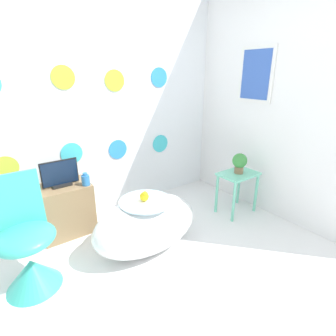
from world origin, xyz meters
TOP-DOWN VIEW (x-y plane):
  - ground_plane at (0.00, 0.00)m, footprint 12.00×12.00m
  - wall_back_dotted at (0.00, 1.86)m, footprint 4.22×0.05m
  - wall_right at (1.63, 0.92)m, footprint 0.06×2.84m
  - bathtub at (0.07, 0.90)m, footprint 1.02×0.58m
  - rubber_duck at (0.05, 0.88)m, footprint 0.08×0.09m
  - chair at (-0.89, 1.03)m, footprint 0.43×0.43m
  - tv_cabinet at (-0.45, 1.63)m, footprint 0.51×0.37m
  - tv at (-0.45, 1.63)m, footprint 0.35×0.12m
  - vase at (-0.25, 1.50)m, footprint 0.08×0.08m
  - side_table at (1.30, 0.88)m, footprint 0.44×0.31m
  - potted_plant_left at (1.30, 0.88)m, footprint 0.16×0.16m

SIDE VIEW (x-z plane):
  - ground_plane at x=0.00m, z-range 0.00..0.00m
  - bathtub at x=0.07m, z-range 0.00..0.52m
  - tv_cabinet at x=-0.45m, z-range 0.00..0.53m
  - chair at x=-0.89m, z-range -0.16..0.73m
  - side_table at x=1.30m, z-range 0.14..0.64m
  - rubber_duck at x=0.05m, z-range 0.52..0.62m
  - vase at x=-0.25m, z-range 0.52..0.65m
  - potted_plant_left at x=1.30m, z-range 0.51..0.74m
  - tv at x=-0.45m, z-range 0.51..0.77m
  - wall_back_dotted at x=0.00m, z-range 0.00..2.60m
  - wall_right at x=1.63m, z-range 0.00..2.60m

